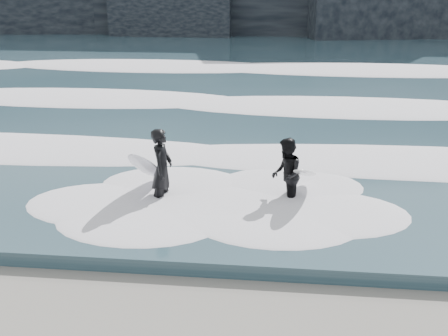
{
  "coord_description": "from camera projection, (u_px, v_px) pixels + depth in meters",
  "views": [
    {
      "loc": [
        1.65,
        -5.78,
        5.18
      ],
      "look_at": [
        0.32,
        6.2,
        1.0
      ],
      "focal_mm": 45.0,
      "sensor_mm": 36.0,
      "label": 1
    }
  ],
  "objects": [
    {
      "name": "sea",
      "position": [
        260.0,
        60.0,
        34.48
      ],
      "size": [
        90.0,
        52.0,
        0.3
      ],
      "primitive_type": "cube",
      "color": "#2C4752",
      "rests_on": "ground"
    },
    {
      "name": "foam_near",
      "position": [
        224.0,
        155.0,
        15.62
      ],
      "size": [
        60.0,
        3.2,
        0.2
      ],
      "primitive_type": "ellipsoid",
      "color": "white",
      "rests_on": "sea"
    },
    {
      "name": "foam_mid",
      "position": [
        243.0,
        101.0,
        22.19
      ],
      "size": [
        60.0,
        4.0,
        0.24
      ],
      "primitive_type": "ellipsoid",
      "color": "white",
      "rests_on": "sea"
    },
    {
      "name": "foam_far",
      "position": [
        256.0,
        65.0,
        30.63
      ],
      "size": [
        60.0,
        4.8,
        0.3
      ],
      "primitive_type": "ellipsoid",
      "color": "white",
      "rests_on": "sea"
    },
    {
      "name": "surfer_left",
      "position": [
        159.0,
        169.0,
        12.83
      ],
      "size": [
        0.98,
        1.82,
        1.91
      ],
      "color": "black",
      "rests_on": "ground"
    },
    {
      "name": "surfer_right",
      "position": [
        288.0,
        175.0,
        12.76
      ],
      "size": [
        1.13,
        1.88,
        1.7
      ],
      "color": "black",
      "rests_on": "ground"
    }
  ]
}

